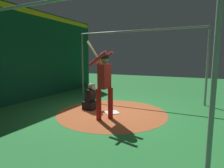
# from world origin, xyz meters

# --- Properties ---
(ground_plane) EXTENTS (25.39, 25.39, 0.00)m
(ground_plane) POSITION_xyz_m (0.00, 0.00, 0.00)
(ground_plane) COLOR #287A38
(dirt_circle) EXTENTS (3.55, 3.55, 0.01)m
(dirt_circle) POSITION_xyz_m (0.00, 0.00, 0.00)
(dirt_circle) COLOR #AD562D
(dirt_circle) RESTS_ON ground
(home_plate) EXTENTS (0.59, 0.59, 0.01)m
(home_plate) POSITION_xyz_m (0.00, 0.00, 0.01)
(home_plate) COLOR white
(home_plate) RESTS_ON dirt_circle
(batter) EXTENTS (0.68, 0.49, 2.26)m
(batter) POSITION_xyz_m (0.08, -0.69, 1.20)
(batter) COLOR maroon
(batter) RESTS_ON ground
(catcher) EXTENTS (0.58, 0.40, 0.92)m
(catcher) POSITION_xyz_m (-0.83, 0.05, 0.36)
(catcher) COLOR black
(catcher) RESTS_ON ground
(back_wall) EXTENTS (0.22, 9.39, 3.79)m
(back_wall) POSITION_xyz_m (-3.98, 0.00, 1.91)
(back_wall) COLOR #0F472D
(back_wall) RESTS_ON ground
(cage_frame) EXTENTS (5.57, 4.82, 2.94)m
(cage_frame) POSITION_xyz_m (0.00, 0.00, 2.06)
(cage_frame) COLOR gray
(cage_frame) RESTS_ON ground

